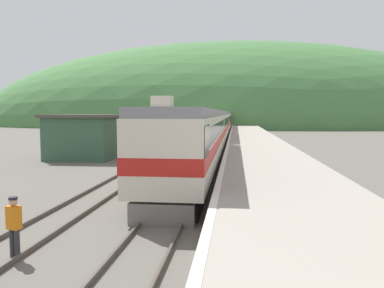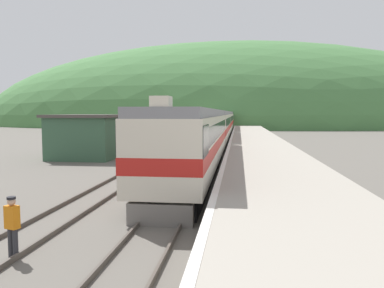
# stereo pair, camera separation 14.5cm
# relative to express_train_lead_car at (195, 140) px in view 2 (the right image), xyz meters

# --- Properties ---
(track_main) EXTENTS (1.52, 180.00, 0.16)m
(track_main) POSITION_rel_express_train_lead_car_xyz_m (0.00, 40.59, -2.12)
(track_main) COLOR #4C443D
(track_main) RESTS_ON ground
(track_siding) EXTENTS (1.52, 180.00, 0.16)m
(track_siding) POSITION_rel_express_train_lead_car_xyz_m (-3.83, 40.59, -2.12)
(track_siding) COLOR #4C443D
(track_siding) RESTS_ON ground
(platform) EXTENTS (5.46, 140.00, 1.10)m
(platform) POSITION_rel_express_train_lead_car_xyz_m (4.44, 20.59, -1.66)
(platform) COLOR #9E9689
(platform) RESTS_ON ground
(distant_hills) EXTENTS (157.36, 70.81, 49.45)m
(distant_hills) POSITION_rel_express_train_lead_car_xyz_m (0.00, 93.32, -2.20)
(distant_hills) COLOR #477A42
(distant_hills) RESTS_ON ground
(station_shed) EXTENTS (5.64, 6.94, 3.68)m
(station_shed) POSITION_rel_express_train_lead_car_xyz_m (-10.10, 8.53, -0.35)
(station_shed) COLOR #385B42
(station_shed) RESTS_ON ground
(express_train_lead_car) EXTENTS (2.95, 20.81, 4.39)m
(express_train_lead_car) POSITION_rel_express_train_lead_car_xyz_m (0.00, 0.00, 0.00)
(express_train_lead_car) COLOR black
(express_train_lead_car) RESTS_ON ground
(carriage_second) EXTENTS (2.94, 20.34, 4.03)m
(carriage_second) POSITION_rel_express_train_lead_car_xyz_m (0.00, 21.69, -0.01)
(carriage_second) COLOR black
(carriage_second) RESTS_ON ground
(carriage_third) EXTENTS (2.94, 20.34, 4.03)m
(carriage_third) POSITION_rel_express_train_lead_car_xyz_m (0.00, 42.91, -0.01)
(carriage_third) COLOR black
(carriage_third) RESTS_ON ground
(carriage_fourth) EXTENTS (2.94, 20.34, 4.03)m
(carriage_fourth) POSITION_rel_express_train_lead_car_xyz_m (0.00, 64.13, -0.01)
(carriage_fourth) COLOR black
(carriage_fourth) RESTS_ON ground
(siding_train) EXTENTS (2.90, 46.31, 3.44)m
(siding_train) POSITION_rel_express_train_lead_car_xyz_m (-3.83, 39.36, -0.43)
(siding_train) COLOR black
(siding_train) RESTS_ON ground
(track_worker) EXTENTS (0.41, 0.32, 1.64)m
(track_worker) POSITION_rel_express_train_lead_car_xyz_m (-3.28, -13.22, -1.28)
(track_worker) COLOR #2D2D33
(track_worker) RESTS_ON ground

